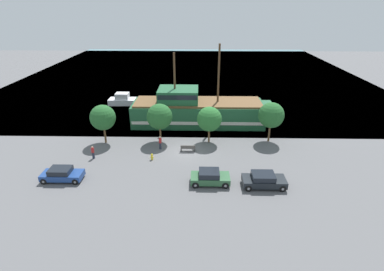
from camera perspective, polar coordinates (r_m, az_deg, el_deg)
The scene contains 15 objects.
ground_plane at distance 36.48m, azimuth -1.19°, elevation -3.00°, with size 160.00×160.00×0.00m, color #5B5B5E.
water_surface at distance 78.22m, azimuth 0.13°, elevation 11.93°, with size 80.00×80.00×0.00m, color slate.
pirate_ship at distance 44.06m, azimuth 0.90°, elevation 4.80°, with size 20.28×5.74×11.52m.
moored_boat_dockside at distance 54.39m, azimuth -12.73°, elevation 6.60°, with size 5.61×2.29×2.03m.
parked_car_curb_front at distance 30.39m, azimuth 13.50°, elevation -8.26°, with size 4.21×2.00×1.42m.
parked_car_curb_mid at distance 30.05m, azimuth 3.43°, elevation -7.94°, with size 3.88×1.94×1.44m.
parked_car_curb_rear at distance 33.28m, azimuth -23.54°, elevation -6.78°, with size 4.06×1.83×1.36m.
fire_hydrant at distance 34.71m, azimuth -7.65°, elevation -3.98°, with size 0.42×0.25×0.76m.
bench_promenade_east at distance 36.24m, azimuth -0.78°, elevation -2.41°, with size 1.77×0.45×0.85m.
pedestrian_walking_near at distance 36.35m, azimuth -18.35°, elevation -3.06°, with size 0.32×0.32×1.55m.
pedestrian_walking_far at distance 36.83m, azimuth -6.07°, elevation -1.35°, with size 0.32×0.32×1.71m.
tree_row_east at distance 38.93m, azimuth -16.63°, elevation 3.29°, with size 3.18×3.18×5.04m.
tree_row_mideast at distance 37.85m, azimuth -6.20°, elevation 3.60°, with size 3.25×3.25×5.07m.
tree_row_midwest at distance 37.64m, azimuth 3.33°, elevation 3.14°, with size 3.13×3.13×4.74m.
tree_row_west at distance 39.00m, azimuth 14.85°, elevation 3.75°, with size 3.25×3.25×5.21m.
Camera 1 is at (1.45, -32.40, 16.71)m, focal length 28.00 mm.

